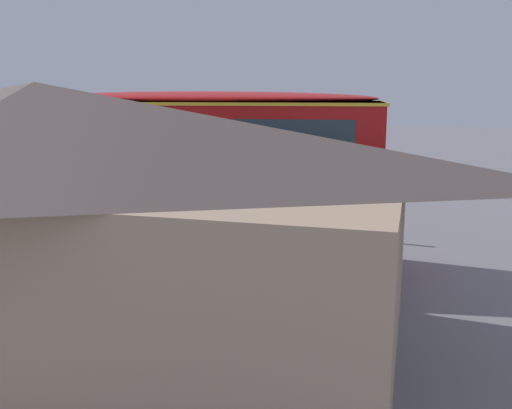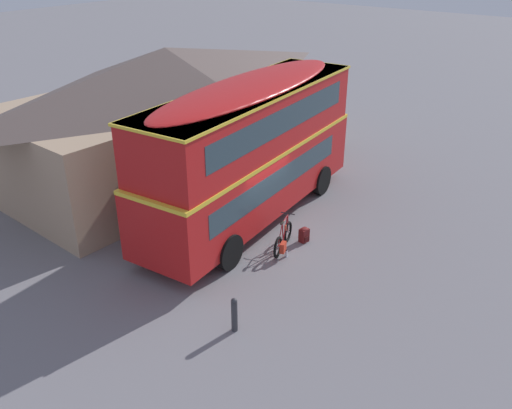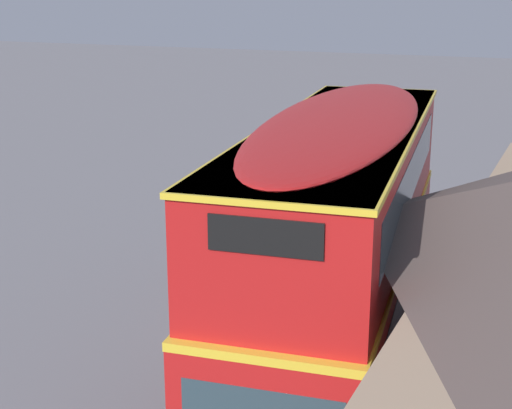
% 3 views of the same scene
% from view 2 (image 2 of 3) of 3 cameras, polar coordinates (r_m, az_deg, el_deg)
% --- Properties ---
extents(ground_plane, '(120.00, 120.00, 0.00)m').
position_cam_2_polar(ground_plane, '(17.92, -0.07, -3.05)').
color(ground_plane, slate).
extents(double_decker_bus, '(10.03, 3.26, 4.79)m').
position_cam_2_polar(double_decker_bus, '(17.85, -0.50, 6.20)').
color(double_decker_bus, black).
rests_on(double_decker_bus, ground).
extents(touring_bicycle, '(1.67, 0.75, 1.04)m').
position_cam_2_polar(touring_bicycle, '(16.85, 2.87, -3.69)').
color(touring_bicycle, black).
rests_on(touring_bicycle, ground).
extents(backpack_on_ground, '(0.33, 0.32, 0.50)m').
position_cam_2_polar(backpack_on_ground, '(17.40, 5.10, -3.16)').
color(backpack_on_ground, maroon).
rests_on(backpack_on_ground, ground).
extents(water_bottle_clear_plastic, '(0.08, 0.08, 0.24)m').
position_cam_2_polar(water_bottle_clear_plastic, '(16.65, 3.22, -5.18)').
color(water_bottle_clear_plastic, silver).
rests_on(water_bottle_clear_plastic, ground).
extents(pub_building, '(14.17, 7.58, 4.99)m').
position_cam_2_polar(pub_building, '(22.37, -9.15, 9.86)').
color(pub_building, tan).
rests_on(pub_building, ground).
extents(kerb_bollard, '(0.16, 0.16, 0.97)m').
position_cam_2_polar(kerb_bollard, '(13.58, -2.30, -11.47)').
color(kerb_bollard, '#333338').
rests_on(kerb_bollard, ground).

